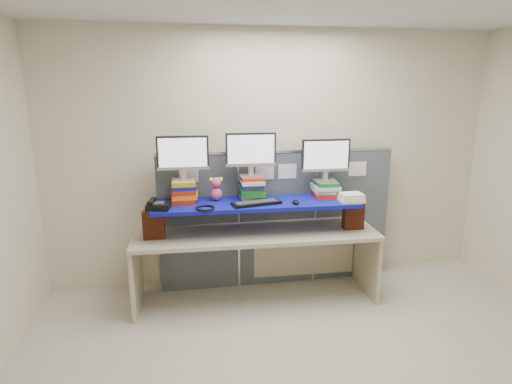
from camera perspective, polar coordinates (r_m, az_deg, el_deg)
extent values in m
cube|color=beige|center=(2.93, 10.69, -2.22)|extent=(5.00, 4.00, 2.80)
cube|color=#484E55|center=(4.65, -7.68, -4.25)|extent=(0.85, 0.05, 1.50)
cube|color=#484E55|center=(4.76, 2.83, -3.71)|extent=(0.85, 0.05, 1.50)
cube|color=#484E55|center=(5.01, 12.54, -3.09)|extent=(0.85, 0.05, 1.50)
cube|color=silver|center=(4.58, 2.94, 5.44)|extent=(2.60, 0.06, 0.03)
cube|color=white|center=(4.47, -8.96, 2.27)|extent=(0.20, 0.00, 0.16)
cube|color=white|center=(4.56, 1.15, 2.66)|extent=(0.20, 0.00, 0.16)
cube|color=white|center=(4.61, 4.21, 2.76)|extent=(0.20, 0.00, 0.16)
cube|color=white|center=(4.87, 13.39, 3.03)|extent=(0.20, 0.00, 0.16)
cube|color=#C1B493|center=(4.39, 0.00, -5.53)|extent=(2.49, 0.80, 0.04)
cube|color=#C1B493|center=(4.54, -15.63, -10.54)|extent=(0.06, 0.67, 0.71)
cube|color=#C1B493|center=(4.84, 14.55, -8.84)|extent=(0.06, 0.67, 0.71)
cube|color=maroon|center=(4.27, -13.48, -4.25)|extent=(0.21, 0.12, 0.28)
cube|color=maroon|center=(4.54, 12.83, -3.09)|extent=(0.21, 0.12, 0.28)
cube|color=#0D0B92|center=(4.29, 0.00, -1.54)|extent=(2.07, 0.58, 0.04)
cube|color=#A62613|center=(4.35, -9.61, -0.95)|extent=(0.24, 0.30, 0.05)
cube|color=orange|center=(4.35, -9.43, -0.30)|extent=(0.26, 0.30, 0.04)
cube|color=#A62613|center=(4.34, -9.56, 0.27)|extent=(0.24, 0.30, 0.05)
cube|color=navy|center=(4.32, -9.50, 0.77)|extent=(0.25, 0.27, 0.03)
cube|color=gold|center=(4.32, -9.64, 1.32)|extent=(0.23, 0.27, 0.05)
cube|color=silver|center=(4.40, -0.63, -0.61)|extent=(0.22, 0.27, 0.04)
cube|color=#1B6528|center=(4.37, -0.55, -0.11)|extent=(0.25, 0.26, 0.05)
cube|color=#1B6528|center=(4.37, -0.74, 0.48)|extent=(0.23, 0.28, 0.04)
cube|color=navy|center=(4.35, -0.64, 0.96)|extent=(0.21, 0.28, 0.04)
cube|color=silver|center=(4.34, -0.55, 1.43)|extent=(0.24, 0.29, 0.04)
cube|color=#A62613|center=(4.35, -0.55, 1.91)|extent=(0.23, 0.26, 0.03)
cube|color=#A62613|center=(4.55, 9.20, -0.24)|extent=(0.26, 0.30, 0.05)
cube|color=silver|center=(4.55, 8.94, 0.31)|extent=(0.23, 0.31, 0.03)
cube|color=silver|center=(4.54, 9.22, 0.71)|extent=(0.25, 0.30, 0.04)
cube|color=#1B6528|center=(4.53, 9.26, 1.19)|extent=(0.22, 0.28, 0.04)
cube|color=#A4A4A9|center=(4.31, -9.59, 1.68)|extent=(0.23, 0.15, 0.02)
cube|color=#A4A4A9|center=(4.30, -9.62, 2.37)|extent=(0.05, 0.04, 0.09)
cube|color=black|center=(4.26, -9.73, 5.17)|extent=(0.51, 0.05, 0.33)
cube|color=silver|center=(4.24, -9.73, 5.13)|extent=(0.47, 0.02, 0.29)
cube|color=#A4A4A9|center=(4.34, -0.68, 2.22)|extent=(0.23, 0.15, 0.02)
cube|color=#A4A4A9|center=(4.33, -0.69, 2.90)|extent=(0.05, 0.04, 0.09)
cube|color=black|center=(4.29, -0.69, 5.69)|extent=(0.51, 0.05, 0.33)
cube|color=silver|center=(4.27, -0.65, 5.65)|extent=(0.47, 0.02, 0.29)
cube|color=#A4A4A9|center=(4.52, 9.15, 1.54)|extent=(0.23, 0.15, 0.02)
cube|color=#A4A4A9|center=(4.51, 9.17, 2.19)|extent=(0.05, 0.04, 0.09)
cube|color=black|center=(4.47, 9.28, 4.86)|extent=(0.51, 0.05, 0.33)
cube|color=silver|center=(4.45, 9.36, 4.82)|extent=(0.47, 0.02, 0.29)
cube|color=black|center=(4.19, 0.06, -1.49)|extent=(0.51, 0.26, 0.03)
cube|color=#2F2F32|center=(4.18, 0.06, -1.28)|extent=(0.43, 0.19, 0.00)
ellipsoid|color=black|center=(4.23, 5.30, -1.33)|extent=(0.10, 0.13, 0.04)
cube|color=black|center=(4.14, -12.85, -1.84)|extent=(0.24, 0.23, 0.05)
cube|color=#2F2F32|center=(4.13, -12.87, -1.43)|extent=(0.12, 0.12, 0.01)
cube|color=black|center=(4.15, -13.75, -1.23)|extent=(0.08, 0.20, 0.04)
torus|color=black|center=(4.07, -6.77, -2.12)|extent=(0.23, 0.23, 0.02)
ellipsoid|color=#D14F7A|center=(4.34, -5.32, -0.27)|extent=(0.12, 0.10, 0.13)
sphere|color=#D14F7A|center=(4.31, -5.36, 1.26)|extent=(0.10, 0.10, 0.10)
sphere|color=yellow|center=(4.30, -5.99, 1.64)|extent=(0.05, 0.05, 0.05)
sphere|color=yellow|center=(4.31, -4.74, 1.69)|extent=(0.05, 0.05, 0.05)
cube|color=white|center=(4.39, 12.57, -1.07)|extent=(0.24, 0.19, 0.03)
cube|color=white|center=(4.39, 12.59, -0.71)|extent=(0.23, 0.18, 0.03)
cube|color=white|center=(4.38, 12.61, -0.35)|extent=(0.22, 0.17, 0.03)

